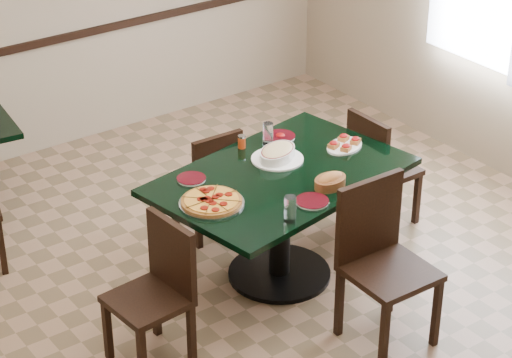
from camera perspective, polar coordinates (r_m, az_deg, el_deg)
floor at (r=6.27m, az=0.46°, el=-7.05°), size 5.50×5.50×0.00m
room_shell at (r=7.51m, az=-0.98°, el=9.31°), size 5.50×5.50×5.50m
main_table at (r=6.21m, az=1.40°, el=-1.16°), size 1.70×1.25×0.75m
chair_far at (r=6.71m, az=-2.60°, el=0.00°), size 0.38×0.38×0.80m
chair_near at (r=5.76m, az=7.12°, el=-4.22°), size 0.47×0.47×0.98m
chair_right at (r=6.89m, az=6.94°, el=0.85°), size 0.40×0.40×0.84m
chair_left at (r=5.61m, az=-5.61°, el=-6.08°), size 0.43×0.43×0.86m
pepperoni_pizza at (r=5.79m, az=-2.56°, el=-1.29°), size 0.38×0.38×0.04m
lasagna_casserole at (r=6.27m, az=1.23°, el=1.48°), size 0.35×0.33×0.09m
bread_basket at (r=5.97m, az=4.26°, el=-0.11°), size 0.23×0.17×0.09m
bruschetta_platter at (r=6.46m, az=5.08°, el=2.01°), size 0.33×0.28×0.05m
side_plate_near at (r=5.82m, az=3.23°, el=-1.28°), size 0.20×0.20×0.02m
side_plate_far_r at (r=6.57m, az=1.40°, el=2.46°), size 0.20×0.20×0.03m
side_plate_far_l at (r=6.06m, az=-3.72°, el=0.02°), size 0.18×0.18×0.02m
napkin_setting at (r=5.83m, az=3.30°, el=-1.27°), size 0.15×0.15×0.01m
water_glass_a at (r=6.45m, az=0.69°, el=2.61°), size 0.07×0.07×0.15m
water_glass_b at (r=5.60m, az=1.96°, el=-1.72°), size 0.07×0.07×0.15m
pepper_shaker at (r=6.41m, az=-0.82°, el=2.16°), size 0.05×0.05×0.09m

